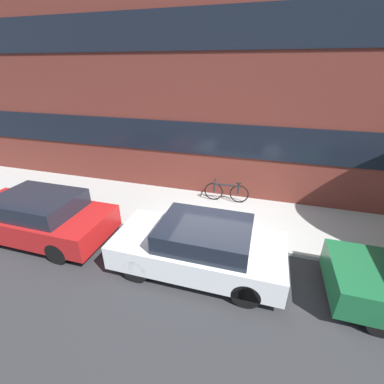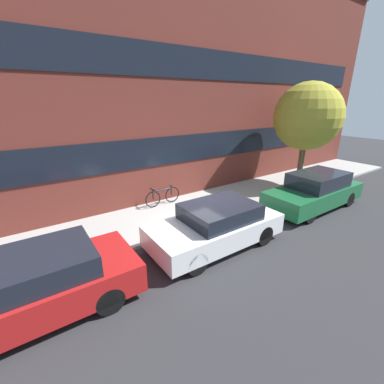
{
  "view_description": "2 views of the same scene",
  "coord_description": "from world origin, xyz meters",
  "px_view_note": "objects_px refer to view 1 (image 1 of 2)",
  "views": [
    {
      "loc": [
        1.01,
        -5.66,
        4.38
      ],
      "look_at": [
        -0.78,
        0.45,
        1.24
      ],
      "focal_mm": 24.0,
      "sensor_mm": 36.0,
      "label": 1
    },
    {
      "loc": [
        -4.47,
        -6.1,
        4.03
      ],
      "look_at": [
        -0.22,
        0.09,
        1.32
      ],
      "focal_mm": 24.0,
      "sensor_mm": 36.0,
      "label": 2
    }
  ],
  "objects_px": {
    "parked_car_white": "(199,246)",
    "fire_hydrant": "(70,198)",
    "parked_car_red": "(38,216)",
    "bicycle": "(226,191)"
  },
  "relations": [
    {
      "from": "parked_car_white",
      "to": "fire_hydrant",
      "type": "xyz_separation_m",
      "value": [
        -4.81,
        1.46,
        -0.17
      ]
    },
    {
      "from": "parked_car_white",
      "to": "parked_car_red",
      "type": "bearing_deg",
      "value": 0.0
    },
    {
      "from": "parked_car_white",
      "to": "bicycle",
      "type": "xyz_separation_m",
      "value": [
        0.07,
        3.37,
        -0.16
      ]
    },
    {
      "from": "parked_car_red",
      "to": "fire_hydrant",
      "type": "bearing_deg",
      "value": -81.94
    },
    {
      "from": "fire_hydrant",
      "to": "bicycle",
      "type": "height_order",
      "value": "bicycle"
    },
    {
      "from": "parked_car_white",
      "to": "fire_hydrant",
      "type": "distance_m",
      "value": 5.03
    },
    {
      "from": "parked_car_red",
      "to": "fire_hydrant",
      "type": "xyz_separation_m",
      "value": [
        -0.21,
        1.46,
        -0.19
      ]
    },
    {
      "from": "parked_car_white",
      "to": "bicycle",
      "type": "bearing_deg",
      "value": -91.25
    },
    {
      "from": "parked_car_red",
      "to": "fire_hydrant",
      "type": "height_order",
      "value": "parked_car_red"
    },
    {
      "from": "parked_car_white",
      "to": "bicycle",
      "type": "relative_size",
      "value": 2.54
    }
  ]
}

